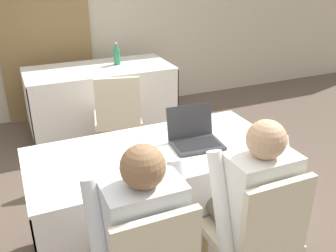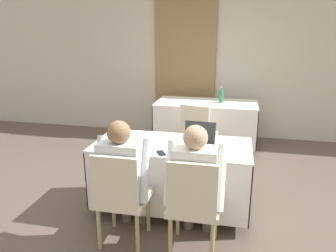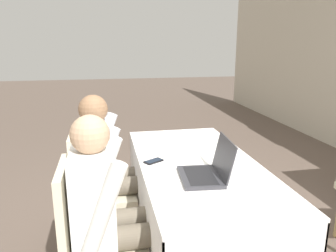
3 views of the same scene
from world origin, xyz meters
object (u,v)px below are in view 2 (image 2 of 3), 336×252
(laptop, at_px, (198,142))
(person_white_shirt, at_px, (195,180))
(water_bottle, at_px, (221,95))
(chair_far_spare, at_px, (197,132))
(person_checkered_shirt, at_px, (124,173))
(chair_near_left, at_px, (121,195))
(cell_phone, at_px, (161,153))
(chair_near_right, at_px, (193,203))

(laptop, bearing_deg, person_white_shirt, -79.92)
(water_bottle, distance_m, chair_far_spare, 0.96)
(person_checkered_shirt, bearing_deg, laptop, -136.47)
(person_white_shirt, bearing_deg, chair_near_left, 9.17)
(cell_phone, relative_size, chair_far_spare, 0.15)
(cell_phone, distance_m, chair_far_spare, 1.56)
(cell_phone, bearing_deg, chair_near_left, -154.82)
(laptop, relative_size, chair_near_left, 0.37)
(chair_far_spare, height_order, person_checkered_shirt, person_checkered_shirt)
(water_bottle, distance_m, chair_near_left, 2.89)
(chair_near_left, bearing_deg, chair_near_right, -180.00)
(laptop, xyz_separation_m, chair_near_left, (-0.59, -0.66, -0.30))
(chair_near_left, bearing_deg, chair_far_spare, -102.67)
(cell_phone, bearing_deg, person_white_shirt, -69.63)
(chair_far_spare, distance_m, person_white_shirt, 1.84)
(water_bottle, bearing_deg, laptop, -93.03)
(chair_far_spare, relative_size, person_white_shirt, 0.78)
(laptop, distance_m, person_checkered_shirt, 0.82)
(laptop, height_order, cell_phone, laptop)
(water_bottle, bearing_deg, chair_near_left, -104.14)
(chair_near_right, xyz_separation_m, chair_far_spare, (-0.21, 1.93, 0.00))
(cell_phone, xyz_separation_m, chair_near_left, (-0.27, -0.40, -0.26))
(water_bottle, distance_m, person_checkered_shirt, 2.77)
(water_bottle, xyz_separation_m, chair_far_spare, (-0.27, -0.85, -0.37))
(water_bottle, bearing_deg, chair_near_right, -91.25)
(chair_near_right, xyz_separation_m, person_white_shirt, (0.00, 0.10, 0.16))
(chair_near_right, relative_size, person_checkered_shirt, 0.78)
(water_bottle, bearing_deg, chair_far_spare, -107.43)
(chair_near_left, relative_size, chair_near_right, 1.00)
(person_checkered_shirt, bearing_deg, cell_phone, -132.36)
(cell_phone, distance_m, person_white_shirt, 0.48)
(chair_far_spare, distance_m, person_checkered_shirt, 1.88)
(laptop, bearing_deg, person_checkered_shirt, -131.67)
(chair_near_left, xyz_separation_m, chair_near_right, (0.64, 0.00, 0.00))
(chair_near_left, height_order, chair_far_spare, same)
(cell_phone, bearing_deg, chair_near_right, -78.12)
(laptop, bearing_deg, chair_far_spare, 101.76)
(chair_far_spare, bearing_deg, cell_phone, 96.97)
(chair_near_left, relative_size, person_white_shirt, 0.78)
(laptop, xyz_separation_m, chair_near_right, (0.05, -0.66, -0.30))
(cell_phone, bearing_deg, chair_far_spare, 53.21)
(person_checkered_shirt, bearing_deg, chair_near_right, 170.83)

